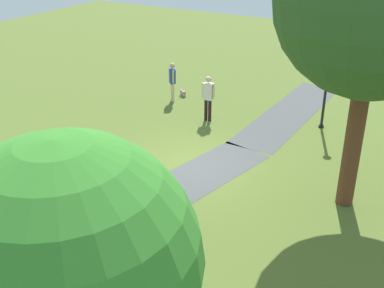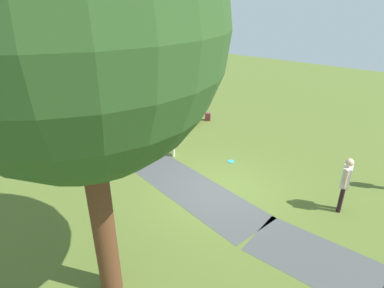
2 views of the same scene
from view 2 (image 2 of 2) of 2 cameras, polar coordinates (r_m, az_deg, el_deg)
name	(u,v)px [view 2 (image 2 of 2)]	position (r m, az deg, el deg)	size (l,w,h in m)	color
ground_plane	(218,191)	(11.03, 4.67, -8.43)	(48.00, 48.00, 0.00)	#556729
footpath_segment_mid	(172,176)	(11.86, -3.60, -5.73)	(8.20, 3.47, 0.01)	#474948
footpath_segment_far	(100,115)	(18.56, -16.18, 5.05)	(7.99, 5.12, 0.01)	#474948
large_shade_tree	(74,30)	(5.55, -20.33, 18.59)	(4.88, 4.88, 8.06)	brown
lawn_boulder	(192,117)	(16.49, -0.01, 4.81)	(1.38, 1.70, 0.68)	#A09281
man_near_boulder	(173,133)	(12.90, -3.45, 2.01)	(0.41, 0.43, 1.75)	beige
passerby_on_path	(345,181)	(10.58, 25.70, -5.99)	(0.29, 0.52, 1.81)	black
backpack_by_boulder	(208,117)	(16.98, 2.84, 4.86)	(0.34, 0.34, 0.40)	maroon
frisbee_on_grass	(231,161)	(12.91, 6.98, -3.10)	(0.27, 0.27, 0.02)	#2CAACF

